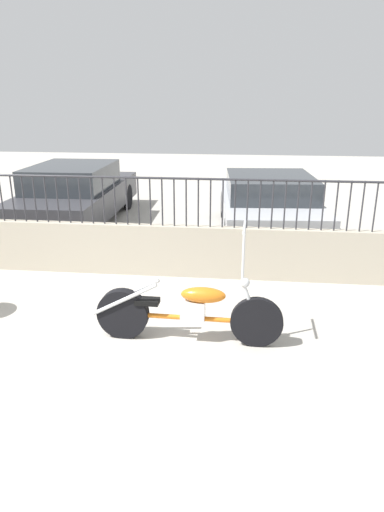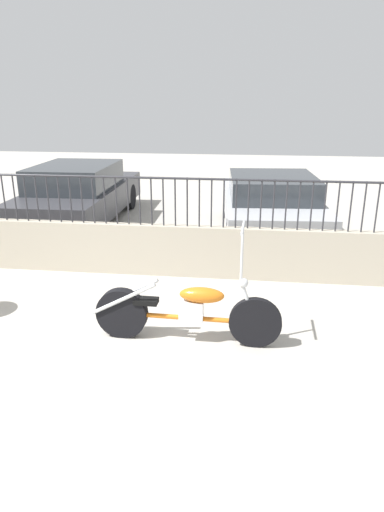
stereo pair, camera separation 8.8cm
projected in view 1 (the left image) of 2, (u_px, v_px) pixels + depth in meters
name	position (u px, v px, depth m)	size (l,w,h in m)	color
ground_plane	(65.00, 384.00, 4.58)	(40.00, 40.00, 0.00)	#ADA89E
low_wall	(135.00, 249.00, 7.35)	(9.36, 0.18, 0.83)	#B2A893
fence_railing	(132.00, 193.00, 7.05)	(9.36, 0.04, 0.76)	#2D2D33
motorcycle_orange	(179.00, 311.00, 5.29)	(2.22, 0.52, 1.43)	black
car_dark_grey	(76.00, 194.00, 10.29)	(1.89, 4.60, 1.35)	black
car_silver	(268.00, 204.00, 9.49)	(2.18, 4.37, 1.26)	black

